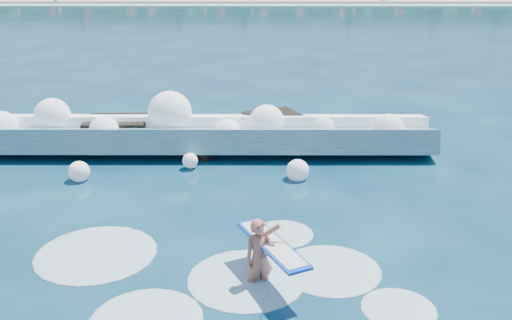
% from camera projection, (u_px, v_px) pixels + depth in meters
% --- Properties ---
extents(ground, '(200.00, 200.00, 0.00)m').
position_uv_depth(ground, '(197.00, 231.00, 14.57)').
color(ground, '#07273F').
rests_on(ground, ground).
extents(wet_band, '(140.00, 5.00, 0.08)m').
position_uv_depth(wet_band, '(246.00, 5.00, 77.51)').
color(wet_band, silver).
rests_on(wet_band, ground).
extents(breaking_wave, '(17.05, 2.70, 1.47)m').
position_uv_depth(breaking_wave, '(190.00, 136.00, 20.38)').
color(breaking_wave, teal).
rests_on(breaking_wave, ground).
extents(rock_cluster, '(7.99, 3.24, 1.30)m').
position_uv_depth(rock_cluster, '(189.00, 135.00, 20.87)').
color(rock_cluster, black).
rests_on(rock_cluster, ground).
extents(surfer_with_board, '(1.57, 2.93, 1.79)m').
position_uv_depth(surfer_with_board, '(262.00, 255.00, 12.07)').
color(surfer_with_board, '#A65C4D').
rests_on(surfer_with_board, ground).
extents(wave_spray, '(14.74, 4.31, 2.18)m').
position_uv_depth(wave_spray, '(175.00, 124.00, 20.13)').
color(wave_spray, white).
rests_on(wave_spray, ground).
extents(surf_foam, '(8.84, 5.53, 0.14)m').
position_uv_depth(surf_foam, '(203.00, 273.00, 12.66)').
color(surf_foam, silver).
rests_on(surf_foam, ground).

